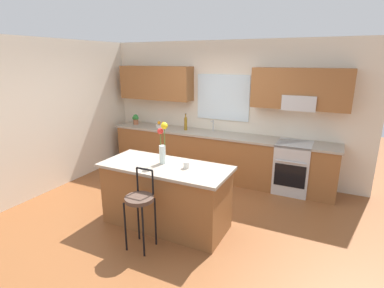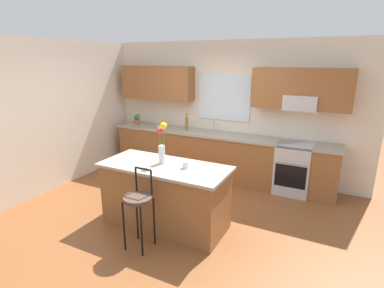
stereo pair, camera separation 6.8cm
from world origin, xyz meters
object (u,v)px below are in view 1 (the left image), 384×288
at_px(bar_stool_near, 140,202).
at_px(flower_vase, 163,144).
at_px(fruit_bowl_oranges, 161,125).
at_px(potted_plant_small, 136,119).
at_px(oven_range, 293,167).
at_px(kitchen_island, 166,195).
at_px(mug_ceramic, 186,165).
at_px(bottle_olive_oil, 186,123).

distance_m(bar_stool_near, flower_vase, 0.89).
bearing_deg(fruit_bowl_oranges, flower_vase, -57.47).
xyz_separation_m(bar_stool_near, potted_plant_small, (-2.00, 2.65, 0.41)).
bearing_deg(flower_vase, potted_plant_small, 134.39).
xyz_separation_m(fruit_bowl_oranges, potted_plant_small, (-0.67, 0.00, 0.09)).
xyz_separation_m(oven_range, fruit_bowl_oranges, (-2.78, 0.02, 0.50)).
height_order(kitchen_island, potted_plant_small, potted_plant_small).
height_order(mug_ceramic, potted_plant_small, potted_plant_small).
bearing_deg(fruit_bowl_oranges, bottle_olive_oil, -0.00).
bearing_deg(oven_range, bar_stool_near, -118.93).
xyz_separation_m(bar_stool_near, mug_ceramic, (0.32, 0.65, 0.33)).
xyz_separation_m(mug_ceramic, fruit_bowl_oranges, (-1.64, 2.00, -0.00)).
height_order(bar_stool_near, fruit_bowl_oranges, fruit_bowl_oranges).
xyz_separation_m(kitchen_island, potted_plant_small, (-2.00, 2.04, 0.58)).
xyz_separation_m(bar_stool_near, flower_vase, (-0.07, 0.68, 0.57)).
bearing_deg(bar_stool_near, potted_plant_small, 127.04).
bearing_deg(kitchen_island, potted_plant_small, 134.52).
xyz_separation_m(oven_range, mug_ceramic, (-1.14, -1.98, 0.51)).
height_order(mug_ceramic, bottle_olive_oil, bottle_olive_oil).
bearing_deg(mug_ceramic, kitchen_island, -174.04).
bearing_deg(kitchen_island, fruit_bowl_oranges, 123.13).
distance_m(bar_stool_near, mug_ceramic, 0.79).
distance_m(fruit_bowl_oranges, potted_plant_small, 0.68).
distance_m(mug_ceramic, bottle_olive_oil, 2.26).
xyz_separation_m(kitchen_island, fruit_bowl_oranges, (-1.33, 2.04, 0.50)).
bearing_deg(potted_plant_small, fruit_bowl_oranges, -0.08).
relative_size(bar_stool_near, fruit_bowl_oranges, 4.34).
bearing_deg(kitchen_island, mug_ceramic, 5.96).
xyz_separation_m(bar_stool_near, fruit_bowl_oranges, (-1.33, 2.65, 0.33)).
distance_m(mug_ceramic, fruit_bowl_oranges, 2.59).
bearing_deg(fruit_bowl_oranges, oven_range, -0.51).
xyz_separation_m(bottle_olive_oil, potted_plant_small, (-1.27, 0.00, -0.01)).
bearing_deg(potted_plant_small, kitchen_island, -45.48).
bearing_deg(oven_range, flower_vase, -128.05).
bearing_deg(potted_plant_small, bottle_olive_oil, -0.04).
height_order(bottle_olive_oil, potted_plant_small, bottle_olive_oil).
xyz_separation_m(flower_vase, fruit_bowl_oranges, (-1.26, 1.97, -0.25)).
relative_size(oven_range, kitchen_island, 0.50).
height_order(kitchen_island, bar_stool_near, bar_stool_near).
bearing_deg(bar_stool_near, bottle_olive_oil, 105.42).
bearing_deg(flower_vase, bottle_olive_oil, 108.52).
height_order(fruit_bowl_oranges, potted_plant_small, potted_plant_small).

